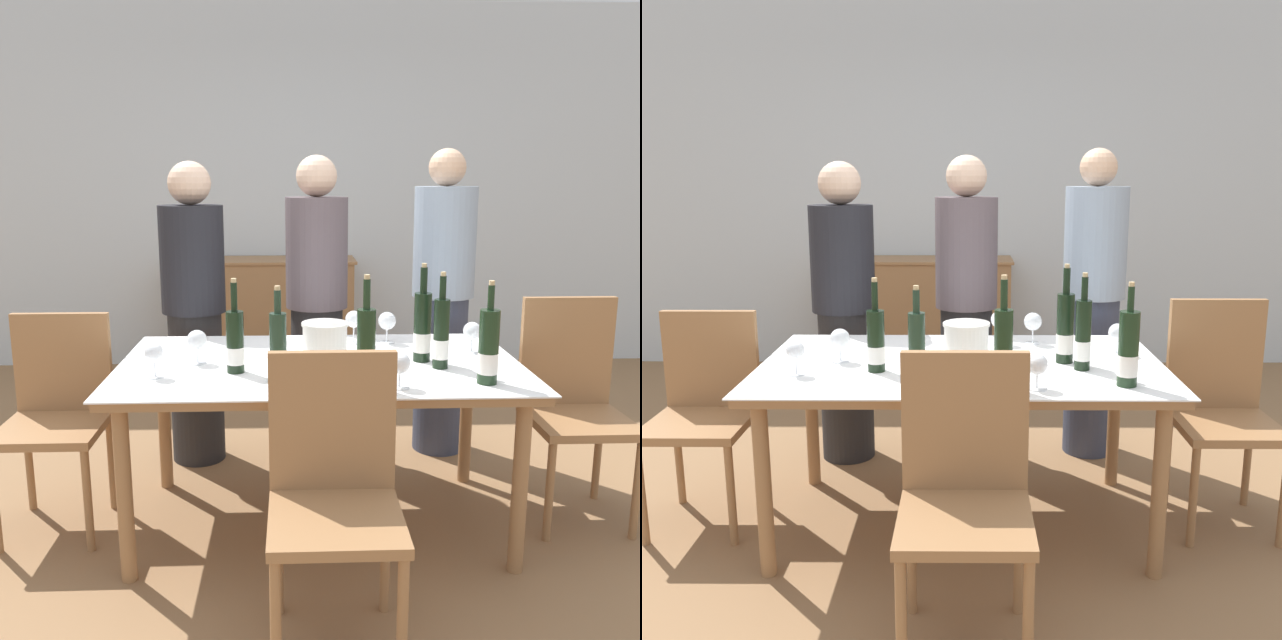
{
  "view_description": "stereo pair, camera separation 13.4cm",
  "coord_description": "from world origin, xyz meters",
  "views": [
    {
      "loc": [
        -0.11,
        -2.74,
        1.49
      ],
      "look_at": [
        0.0,
        0.0,
        0.92
      ],
      "focal_mm": 38.0,
      "sensor_mm": 36.0,
      "label": 1
    },
    {
      "loc": [
        0.02,
        -2.74,
        1.49
      ],
      "look_at": [
        0.0,
        0.0,
        0.92
      ],
      "focal_mm": 38.0,
      "sensor_mm": 36.0,
      "label": 2
    }
  ],
  "objects": [
    {
      "name": "wine_glass_1",
      "position": [
        -0.51,
        -0.0,
        0.83
      ],
      "size": [
        0.08,
        0.08,
        0.14
      ],
      "color": "white",
      "rests_on": "dining_table"
    },
    {
      "name": "wine_glass_5",
      "position": [
        0.17,
        0.32,
        0.85
      ],
      "size": [
        0.08,
        0.08,
        0.16
      ],
      "color": "white",
      "rests_on": "dining_table"
    },
    {
      "name": "wine_bottle_4",
      "position": [
        0.15,
        -0.36,
        0.88
      ],
      "size": [
        0.07,
        0.07,
        0.42
      ],
      "color": "black",
      "rests_on": "dining_table"
    },
    {
      "name": "wine_bottle_0",
      "position": [
        0.61,
        -0.32,
        0.87
      ],
      "size": [
        0.08,
        0.08,
        0.39
      ],
      "color": "black",
      "rests_on": "dining_table"
    },
    {
      "name": "ice_bucket",
      "position": [
        0.02,
        -0.05,
        0.83
      ],
      "size": [
        0.19,
        0.19,
        0.18
      ],
      "color": "white",
      "rests_on": "dining_table"
    },
    {
      "name": "wine_glass_4",
      "position": [
        0.33,
        0.32,
        0.84
      ],
      "size": [
        0.08,
        0.08,
        0.15
      ],
      "color": "white",
      "rests_on": "dining_table"
    },
    {
      "name": "wine_glass_3",
      "position": [
        0.68,
        0.13,
        0.83
      ],
      "size": [
        0.08,
        0.08,
        0.14
      ],
      "color": "white",
      "rests_on": "dining_table"
    },
    {
      "name": "wine_bottle_1",
      "position": [
        0.43,
        -0.0,
        0.88
      ],
      "size": [
        0.07,
        0.07,
        0.41
      ],
      "color": "black",
      "rests_on": "dining_table"
    },
    {
      "name": "sideboard_cabinet",
      "position": [
        -0.34,
        2.43,
        0.44
      ],
      "size": [
        1.42,
        0.46,
        0.89
      ],
      "color": "#996B42",
      "rests_on": "ground_plane"
    },
    {
      "name": "wine_bottle_2",
      "position": [
        -0.17,
        -0.26,
        0.86
      ],
      "size": [
        0.07,
        0.07,
        0.37
      ],
      "color": "#1E3323",
      "rests_on": "dining_table"
    },
    {
      "name": "chair_near_front",
      "position": [
        0.01,
        -0.72,
        0.54
      ],
      "size": [
        0.42,
        0.42,
        0.94
      ],
      "color": "#996B42",
      "rests_on": "ground_plane"
    },
    {
      "name": "person_guest_left",
      "position": [
        0.02,
        0.84,
        0.81
      ],
      "size": [
        0.33,
        0.33,
        1.61
      ],
      "color": "#262628",
      "rests_on": "ground_plane"
    },
    {
      "name": "wine_bottle_3",
      "position": [
        -0.34,
        -0.14,
        0.86
      ],
      "size": [
        0.07,
        0.07,
        0.38
      ],
      "color": "black",
      "rests_on": "dining_table"
    },
    {
      "name": "wine_glass_2",
      "position": [
        -0.65,
        -0.2,
        0.83
      ],
      "size": [
        0.07,
        0.07,
        0.14
      ],
      "color": "white",
      "rests_on": "dining_table"
    },
    {
      "name": "back_wall",
      "position": [
        0.0,
        2.72,
        1.4
      ],
      "size": [
        8.0,
        0.1,
        2.8
      ],
      "color": "silver",
      "rests_on": "ground_plane"
    },
    {
      "name": "chair_right_end",
      "position": [
        1.13,
        0.09,
        0.55
      ],
      "size": [
        0.42,
        0.42,
        0.97
      ],
      "color": "#996B42",
      "rests_on": "ground_plane"
    },
    {
      "name": "person_host",
      "position": [
        -0.63,
        0.75,
        0.79
      ],
      "size": [
        0.33,
        0.33,
        1.58
      ],
      "color": "#262628",
      "rests_on": "ground_plane"
    },
    {
      "name": "dining_table",
      "position": [
        0.0,
        0.0,
        0.67
      ],
      "size": [
        1.67,
        0.99,
        0.74
      ],
      "color": "#996B42",
      "rests_on": "ground_plane"
    },
    {
      "name": "person_guest_right",
      "position": [
        0.7,
        0.83,
        0.82
      ],
      "size": [
        0.33,
        0.33,
        1.64
      ],
      "color": "#383F56",
      "rests_on": "ground_plane"
    },
    {
      "name": "wine_bottle_5",
      "position": [
        0.48,
        -0.11,
        0.87
      ],
      "size": [
        0.06,
        0.06,
        0.39
      ],
      "color": "black",
      "rests_on": "dining_table"
    },
    {
      "name": "wine_glass_0",
      "position": [
        0.28,
        -0.37,
        0.83
      ],
      "size": [
        0.08,
        0.08,
        0.13
      ],
      "color": "white",
      "rests_on": "dining_table"
    },
    {
      "name": "ground_plane",
      "position": [
        0.0,
        0.0,
        0.0
      ],
      "size": [
        12.0,
        12.0,
        0.0
      ],
      "primitive_type": "plane",
      "color": "olive"
    },
    {
      "name": "chair_left_end",
      "position": [
        -1.13,
        0.08,
        0.53
      ],
      "size": [
        0.42,
        0.42,
        0.92
      ],
      "color": "#996B42",
      "rests_on": "ground_plane"
    }
  ]
}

